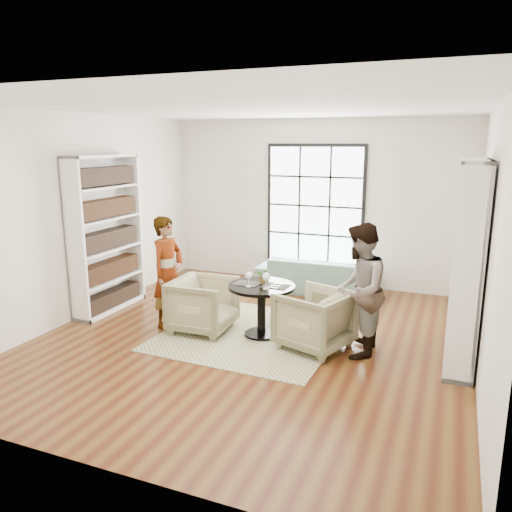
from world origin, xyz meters
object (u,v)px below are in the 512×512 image
at_px(armchair_right, 314,319).
at_px(pedestal_table, 261,299).
at_px(wine_glass_right, 266,277).
at_px(wine_glass_left, 249,276).
at_px(armchair_left, 203,305).
at_px(person_left, 168,272).
at_px(person_right, 359,290).
at_px(flower_centerpiece, 264,276).
at_px(sofa, 317,275).

bearing_deg(armchair_right, pedestal_table, -79.67).
bearing_deg(wine_glass_right, wine_glass_left, 177.00).
distance_m(armchair_right, wine_glass_left, 1.02).
distance_m(armchair_left, person_left, 0.69).
distance_m(person_right, flower_centerpiece, 1.31).
relative_size(person_left, person_right, 0.96).
relative_size(pedestal_table, person_left, 0.57).
bearing_deg(person_left, wine_glass_right, -83.81).
height_order(person_right, wine_glass_left, person_right).
xyz_separation_m(sofa, wine_glass_right, (-0.02, -2.45, 0.57)).
height_order(wine_glass_left, flower_centerpiece, flower_centerpiece).
distance_m(armchair_right, flower_centerpiece, 0.89).
bearing_deg(wine_glass_left, sofa, 83.59).
xyz_separation_m(person_left, wine_glass_right, (1.50, -0.02, 0.08)).
height_order(armchair_left, person_right, person_right).
bearing_deg(sofa, armchair_left, 67.08).
bearing_deg(person_right, armchair_right, -92.67).
xyz_separation_m(person_left, wine_glass_left, (1.25, -0.01, 0.07)).
xyz_separation_m(wine_glass_left, wine_glass_right, (0.25, -0.01, 0.01)).
relative_size(person_right, flower_centerpiece, 7.70).
bearing_deg(armchair_left, pedestal_table, -83.80).
height_order(armchair_right, person_left, person_left).
relative_size(person_left, wine_glass_right, 7.33).
xyz_separation_m(wine_glass_left, flower_centerpiece, (0.15, 0.20, -0.04)).
bearing_deg(wine_glass_right, armchair_left, 178.54).
xyz_separation_m(armchair_right, person_left, (-2.14, -0.01, 0.41)).
xyz_separation_m(sofa, armchair_right, (0.62, -2.42, 0.08)).
distance_m(person_left, wine_glass_right, 1.50).
bearing_deg(wine_glass_left, pedestal_table, 44.42).
xyz_separation_m(person_right, wine_glass_right, (-1.20, -0.03, 0.05)).
xyz_separation_m(wine_glass_right, flower_centerpiece, (-0.10, 0.21, -0.05)).
height_order(armchair_left, wine_glass_left, wine_glass_left).
bearing_deg(wine_glass_right, flower_centerpiece, 116.35).
distance_m(wine_glass_left, flower_centerpiece, 0.25).
xyz_separation_m(armchair_left, flower_centerpiece, (0.84, 0.18, 0.45)).
relative_size(person_left, flower_centerpiece, 7.39).
bearing_deg(flower_centerpiece, person_right, -7.81).
height_order(armchair_left, flower_centerpiece, flower_centerpiece).
distance_m(wine_glass_left, wine_glass_right, 0.25).
height_order(pedestal_table, flower_centerpiece, flower_centerpiece).
bearing_deg(armchair_right, wine_glass_left, -70.30).
relative_size(armchair_left, person_right, 0.50).
bearing_deg(wine_glass_left, wine_glass_right, -3.00).
height_order(pedestal_table, wine_glass_left, wine_glass_left).
distance_m(pedestal_table, wine_glass_right, 0.40).
distance_m(pedestal_table, flower_centerpiece, 0.31).
distance_m(armchair_right, person_left, 2.18).
xyz_separation_m(sofa, wine_glass_left, (-0.27, -2.44, 0.56)).
height_order(pedestal_table, person_left, person_left).
bearing_deg(pedestal_table, wine_glass_right, -50.06).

